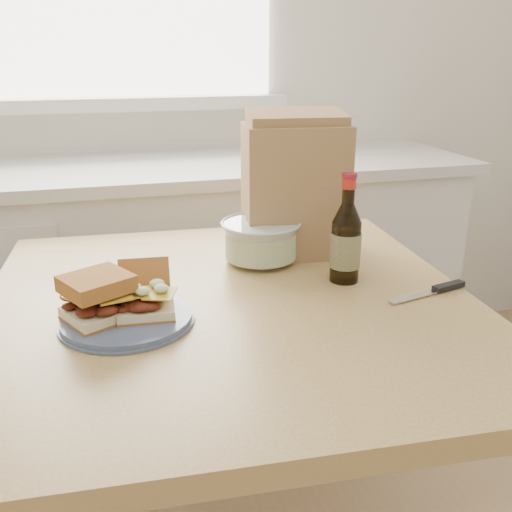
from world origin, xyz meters
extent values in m
cube|color=silver|center=(0.00, 2.00, 1.35)|extent=(4.00, 0.02, 2.70)
cube|color=silver|center=(0.00, 1.70, 0.45)|extent=(2.40, 0.60, 0.90)
cube|color=beige|center=(0.00, 1.70, 0.92)|extent=(2.50, 0.64, 0.04)
cube|color=tan|center=(0.16, 0.72, 0.81)|extent=(1.06, 1.06, 0.04)
cube|color=tan|center=(-0.26, 1.19, 0.40)|extent=(0.07, 0.07, 0.79)
cube|color=tan|center=(0.63, 1.14, 0.40)|extent=(0.07, 0.07, 0.79)
cylinder|color=#475472|center=(-0.06, 0.67, 0.84)|extent=(0.25, 0.25, 0.02)
cube|color=beige|center=(-0.11, 0.67, 0.86)|extent=(0.15, 0.15, 0.02)
cube|color=gold|center=(-0.11, 0.67, 0.90)|extent=(0.09, 0.09, 0.00)
cube|color=#A2622A|center=(-0.11, 0.67, 0.92)|extent=(0.15, 0.15, 0.03)
cube|color=beige|center=(-0.02, 0.67, 0.86)|extent=(0.11, 0.10, 0.02)
cube|color=gold|center=(-0.02, 0.67, 0.89)|extent=(0.07, 0.07, 0.00)
cube|color=#A2622A|center=(-0.02, 0.73, 0.89)|extent=(0.10, 0.08, 0.09)
cone|color=#B0BEB8|center=(0.28, 0.92, 0.88)|extent=(0.19, 0.19, 0.10)
cylinder|color=silver|center=(0.28, 0.92, 0.88)|extent=(0.17, 0.17, 0.06)
torus|color=#B0BEB8|center=(0.28, 0.92, 0.93)|extent=(0.19, 0.19, 0.01)
cylinder|color=silver|center=(0.26, 0.95, 0.96)|extent=(0.04, 0.07, 0.13)
cylinder|color=black|center=(0.42, 0.76, 0.90)|extent=(0.06, 0.06, 0.13)
cone|color=black|center=(0.42, 0.76, 0.99)|extent=(0.06, 0.06, 0.04)
cylinder|color=black|center=(0.42, 0.76, 1.04)|extent=(0.03, 0.03, 0.06)
cylinder|color=red|center=(0.42, 0.76, 1.06)|extent=(0.03, 0.03, 0.02)
cylinder|color=maroon|center=(0.42, 0.76, 1.07)|extent=(0.03, 0.03, 0.01)
cylinder|color=#323F1F|center=(0.42, 0.76, 0.91)|extent=(0.07, 0.07, 0.08)
cube|color=silver|center=(0.53, 0.63, 0.84)|extent=(0.14, 0.05, 0.00)
cube|color=black|center=(0.62, 0.65, 0.84)|extent=(0.08, 0.04, 0.01)
cube|color=#A58350|center=(0.37, 0.96, 0.99)|extent=(0.26, 0.19, 0.32)
camera|label=1|loc=(-0.07, -0.33, 1.32)|focal=40.00mm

